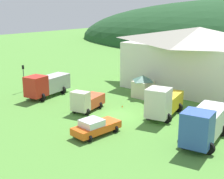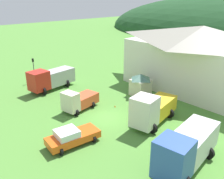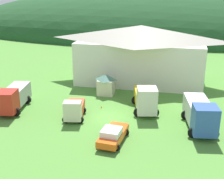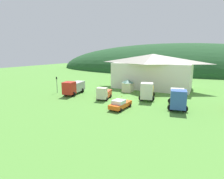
{
  "view_description": "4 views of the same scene",
  "coord_description": "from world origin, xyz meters",
  "px_view_note": "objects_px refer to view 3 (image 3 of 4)",
  "views": [
    {
      "loc": [
        21.72,
        -27.1,
        12.23
      ],
      "look_at": [
        -2.56,
        1.97,
        2.18
      ],
      "focal_mm": 51.56,
      "sensor_mm": 36.0,
      "label": 1
    },
    {
      "loc": [
        19.07,
        -16.1,
        13.13
      ],
      "look_at": [
        -1.36,
        2.0,
        2.53
      ],
      "focal_mm": 39.43,
      "sensor_mm": 36.0,
      "label": 2
    },
    {
      "loc": [
        7.64,
        -32.51,
        15.12
      ],
      "look_at": [
        -0.35,
        4.14,
        2.12
      ],
      "focal_mm": 48.15,
      "sensor_mm": 36.0,
      "label": 3
    },
    {
      "loc": [
        14.16,
        -33.82,
        9.5
      ],
      "look_at": [
        -2.53,
        0.01,
        1.94
      ],
      "focal_mm": 29.55,
      "sensor_mm": 36.0,
      "label": 4
    }
  ],
  "objects_px": {
    "box_truck_blue": "(200,113)",
    "service_pickup_orange": "(113,135)",
    "depot_building": "(141,53)",
    "light_truck_cream": "(74,109)",
    "play_shed_cream": "(106,84)",
    "traffic_cone_near_pickup": "(101,108)",
    "crane_truck_red": "(13,97)",
    "heavy_rig_striped": "(145,98)"
  },
  "relations": [
    {
      "from": "depot_building",
      "to": "light_truck_cream",
      "type": "distance_m",
      "value": 18.19
    },
    {
      "from": "crane_truck_red",
      "to": "heavy_rig_striped",
      "type": "relative_size",
      "value": 1.01
    },
    {
      "from": "play_shed_cream",
      "to": "light_truck_cream",
      "type": "distance_m",
      "value": 9.27
    },
    {
      "from": "heavy_rig_striped",
      "to": "service_pickup_orange",
      "type": "distance_m",
      "value": 8.95
    },
    {
      "from": "heavy_rig_striped",
      "to": "traffic_cone_near_pickup",
      "type": "xyz_separation_m",
      "value": [
        -5.68,
        -0.13,
        -1.76
      ]
    },
    {
      "from": "heavy_rig_striped",
      "to": "crane_truck_red",
      "type": "bearing_deg",
      "value": -91.55
    },
    {
      "from": "heavy_rig_striped",
      "to": "box_truck_blue",
      "type": "height_order",
      "value": "heavy_rig_striped"
    },
    {
      "from": "box_truck_blue",
      "to": "service_pickup_orange",
      "type": "distance_m",
      "value": 10.14
    },
    {
      "from": "heavy_rig_striped",
      "to": "service_pickup_orange",
      "type": "height_order",
      "value": "heavy_rig_striped"
    },
    {
      "from": "light_truck_cream",
      "to": "heavy_rig_striped",
      "type": "distance_m",
      "value": 8.97
    },
    {
      "from": "depot_building",
      "to": "box_truck_blue",
      "type": "height_order",
      "value": "depot_building"
    },
    {
      "from": "depot_building",
      "to": "play_shed_cream",
      "type": "relative_size",
      "value": 7.04
    },
    {
      "from": "crane_truck_red",
      "to": "box_truck_blue",
      "type": "distance_m",
      "value": 22.89
    },
    {
      "from": "crane_truck_red",
      "to": "depot_building",
      "type": "bearing_deg",
      "value": 129.33
    },
    {
      "from": "heavy_rig_striped",
      "to": "box_truck_blue",
      "type": "relative_size",
      "value": 0.92
    },
    {
      "from": "crane_truck_red",
      "to": "box_truck_blue",
      "type": "relative_size",
      "value": 0.93
    },
    {
      "from": "depot_building",
      "to": "play_shed_cream",
      "type": "xyz_separation_m",
      "value": [
        -3.99,
        -7.81,
        -3.16
      ]
    },
    {
      "from": "light_truck_cream",
      "to": "traffic_cone_near_pickup",
      "type": "height_order",
      "value": "light_truck_cream"
    },
    {
      "from": "light_truck_cream",
      "to": "service_pickup_orange",
      "type": "distance_m",
      "value": 7.38
    },
    {
      "from": "depot_building",
      "to": "traffic_cone_near_pickup",
      "type": "xyz_separation_m",
      "value": [
        -3.37,
        -13.1,
        -4.73
      ]
    },
    {
      "from": "play_shed_cream",
      "to": "service_pickup_orange",
      "type": "bearing_deg",
      "value": -73.87
    },
    {
      "from": "light_truck_cream",
      "to": "heavy_rig_striped",
      "type": "relative_size",
      "value": 0.68
    },
    {
      "from": "heavy_rig_striped",
      "to": "traffic_cone_near_pickup",
      "type": "distance_m",
      "value": 5.95
    },
    {
      "from": "traffic_cone_near_pickup",
      "to": "box_truck_blue",
      "type": "bearing_deg",
      "value": -15.68
    },
    {
      "from": "light_truck_cream",
      "to": "heavy_rig_striped",
      "type": "xyz_separation_m",
      "value": [
        8.04,
        3.94,
        0.53
      ]
    },
    {
      "from": "play_shed_cream",
      "to": "heavy_rig_striped",
      "type": "bearing_deg",
      "value": -39.35
    },
    {
      "from": "light_truck_cream",
      "to": "service_pickup_orange",
      "type": "bearing_deg",
      "value": 39.75
    },
    {
      "from": "play_shed_cream",
      "to": "crane_truck_red",
      "type": "xyz_separation_m",
      "value": [
        -10.18,
        -8.21,
        0.15
      ]
    },
    {
      "from": "heavy_rig_striped",
      "to": "traffic_cone_near_pickup",
      "type": "bearing_deg",
      "value": -100.75
    },
    {
      "from": "depot_building",
      "to": "play_shed_cream",
      "type": "distance_m",
      "value": 9.32
    },
    {
      "from": "service_pickup_orange",
      "to": "traffic_cone_near_pickup",
      "type": "height_order",
      "value": "service_pickup_orange"
    },
    {
      "from": "box_truck_blue",
      "to": "service_pickup_orange",
      "type": "height_order",
      "value": "box_truck_blue"
    },
    {
      "from": "depot_building",
      "to": "traffic_cone_near_pickup",
      "type": "distance_m",
      "value": 14.33
    },
    {
      "from": "service_pickup_orange",
      "to": "light_truck_cream",
      "type": "bearing_deg",
      "value": -123.36
    },
    {
      "from": "light_truck_cream",
      "to": "traffic_cone_near_pickup",
      "type": "bearing_deg",
      "value": 137.12
    },
    {
      "from": "service_pickup_orange",
      "to": "traffic_cone_near_pickup",
      "type": "bearing_deg",
      "value": -152.59
    },
    {
      "from": "depot_building",
      "to": "service_pickup_orange",
      "type": "distance_m",
      "value": 21.91
    },
    {
      "from": "service_pickup_orange",
      "to": "traffic_cone_near_pickup",
      "type": "distance_m",
      "value": 9.14
    },
    {
      "from": "play_shed_cream",
      "to": "service_pickup_orange",
      "type": "height_order",
      "value": "play_shed_cream"
    },
    {
      "from": "crane_truck_red",
      "to": "heavy_rig_striped",
      "type": "bearing_deg",
      "value": 91.29
    },
    {
      "from": "service_pickup_orange",
      "to": "crane_truck_red",
      "type": "bearing_deg",
      "value": -105.6
    },
    {
      "from": "play_shed_cream",
      "to": "box_truck_blue",
      "type": "xyz_separation_m",
      "value": [
        12.71,
        -8.69,
        0.25
      ]
    }
  ]
}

